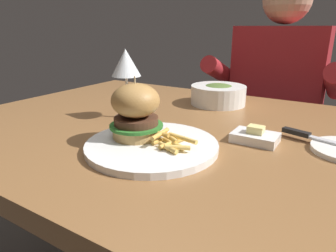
% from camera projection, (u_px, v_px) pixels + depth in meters
% --- Properties ---
extents(dining_table, '(1.25, 0.85, 0.74)m').
position_uv_depth(dining_table, '(190.00, 161.00, 0.77)').
color(dining_table, brown).
rests_on(dining_table, ground).
extents(main_plate, '(0.27, 0.27, 0.01)m').
position_uv_depth(main_plate, '(152.00, 146.00, 0.61)').
color(main_plate, white).
rests_on(main_plate, dining_table).
extents(burger_sandwich, '(0.11, 0.11, 0.13)m').
position_uv_depth(burger_sandwich, '(136.00, 111.00, 0.62)').
color(burger_sandwich, tan).
rests_on(burger_sandwich, main_plate).
extents(fries_pile, '(0.12, 0.08, 0.02)m').
position_uv_depth(fries_pile, '(169.00, 140.00, 0.59)').
color(fries_pile, gold).
rests_on(fries_pile, main_plate).
extents(wine_glass, '(0.08, 0.08, 0.18)m').
position_uv_depth(wine_glass, '(126.00, 66.00, 0.78)').
color(wine_glass, silver).
rests_on(wine_glass, dining_table).
extents(table_knife, '(0.21, 0.07, 0.01)m').
position_uv_depth(table_knife, '(323.00, 140.00, 0.62)').
color(table_knife, silver).
rests_on(table_knife, bread_plate).
extents(butter_dish, '(0.09, 0.07, 0.04)m').
position_uv_depth(butter_dish, '(255.00, 137.00, 0.64)').
color(butter_dish, white).
rests_on(butter_dish, dining_table).
extents(soup_bowl, '(0.17, 0.17, 0.07)m').
position_uv_depth(soup_bowl, '(218.00, 94.00, 0.95)').
color(soup_bowl, white).
rests_on(soup_bowl, dining_table).
extents(diner_person, '(0.51, 0.36, 1.18)m').
position_uv_depth(diner_person, '(273.00, 124.00, 1.34)').
color(diner_person, '#282833').
rests_on(diner_person, ground).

